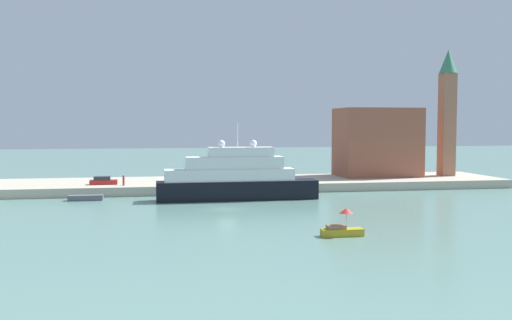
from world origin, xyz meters
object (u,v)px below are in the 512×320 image
object	(u,v)px
small_motorboat	(342,228)
bell_tower	(447,107)
work_barge	(86,198)
mooring_bollard	(247,182)
harbor_building	(377,142)
person_figure	(124,180)
parked_car	(103,181)
large_yacht	(235,179)

from	to	relation	value
small_motorboat	bell_tower	size ratio (longest dim) A/B	0.18
work_barge	mooring_bollard	bearing A→B (deg)	10.28
harbor_building	person_figure	distance (m)	49.46
mooring_bollard	bell_tower	bearing A→B (deg)	11.82
small_motorboat	harbor_building	world-z (taller)	harbor_building
bell_tower	harbor_building	bearing A→B (deg)	172.27
small_motorboat	mooring_bollard	distance (m)	38.20
work_barge	bell_tower	size ratio (longest dim) A/B	0.21
work_barge	parked_car	xyz separation A→B (m)	(1.91, 8.58, 1.71)
large_yacht	work_barge	size ratio (longest dim) A/B	4.80
small_motorboat	bell_tower	bearing A→B (deg)	51.19
person_figure	mooring_bollard	world-z (taller)	person_figure
work_barge	small_motorboat	bearing A→B (deg)	-48.01
work_barge	mooring_bollard	size ratio (longest dim) A/B	6.20
parked_car	work_barge	bearing A→B (deg)	-102.53
harbor_building	parked_car	bearing A→B (deg)	-172.65
harbor_building	person_figure	size ratio (longest dim) A/B	8.40
work_barge	parked_car	distance (m)	8.95
parked_car	person_figure	world-z (taller)	person_figure
small_motorboat	harbor_building	bearing A→B (deg)	63.93
large_yacht	bell_tower	size ratio (longest dim) A/B	1.01
bell_tower	mooring_bollard	distance (m)	44.35
harbor_building	mooring_bollard	size ratio (longest dim) A/B	18.29
work_barge	person_figure	size ratio (longest dim) A/B	2.85
small_motorboat	parked_car	distance (m)	50.38
small_motorboat	harbor_building	size ratio (longest dim) A/B	0.29
large_yacht	mooring_bollard	xyz separation A→B (m)	(3.12, 7.88, -1.31)
work_barge	person_figure	xyz separation A→B (m)	(5.39, 6.34, 1.97)
person_figure	small_motorboat	bearing A→B (deg)	-58.21
person_figure	bell_tower	bearing A→B (deg)	6.48
parked_car	mooring_bollard	xyz separation A→B (m)	(24.09, -3.87, -0.17)
large_yacht	bell_tower	bearing A→B (deg)	20.37
parked_car	harbor_building	bearing A→B (deg)	7.35
work_barge	parked_car	bearing A→B (deg)	77.47
large_yacht	bell_tower	distance (m)	49.00
bell_tower	person_figure	bearing A→B (deg)	-173.52
bell_tower	parked_car	size ratio (longest dim) A/B	5.44
work_barge	parked_car	world-z (taller)	parked_car
large_yacht	bell_tower	world-z (taller)	bell_tower
person_figure	mooring_bollard	bearing A→B (deg)	-4.52
person_figure	mooring_bollard	distance (m)	20.68
large_yacht	bell_tower	xyz separation A→B (m)	(44.58, 16.55, 11.82)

